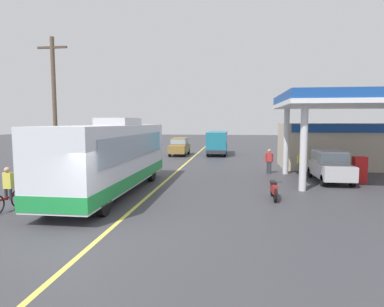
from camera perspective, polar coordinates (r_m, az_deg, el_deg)
ground at (r=29.60m, az=-0.42°, el=-1.19°), size 120.00×120.00×0.00m
lane_divider_stripe at (r=24.70m, az=-1.98°, el=-2.53°), size 0.16×50.00×0.01m
coach_bus_main at (r=16.33m, az=-13.84°, el=-0.78°), size 2.60×11.04×3.69m
gas_station_roadside at (r=24.75m, az=24.26°, el=3.10°), size 9.10×11.95×5.10m
car_at_pump at (r=20.60m, az=23.09°, el=-1.76°), size 1.70×4.20×1.82m
minibus_opposing_lane at (r=34.72m, az=4.49°, el=2.23°), size 2.04×6.13×2.44m
cyclist_on_shoulder at (r=14.74m, az=-29.68°, el=-5.70°), size 0.34×1.82×1.72m
motorcycle_parked_forecourt at (r=15.18m, az=14.20°, el=-6.13°), size 0.55×1.80×0.92m
pedestrian_near_pump at (r=22.01m, az=18.70°, el=-1.37°), size 0.55×0.22×1.66m
pedestrian_by_shop at (r=22.49m, az=13.43°, el=-1.09°), size 0.55×0.22×1.66m
car_trailing_behind_bus at (r=34.03m, az=-2.20°, el=1.40°), size 1.70×4.20×1.82m
utility_pole_roadside at (r=20.93m, az=-23.06°, el=7.60°), size 1.80×0.24×8.40m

